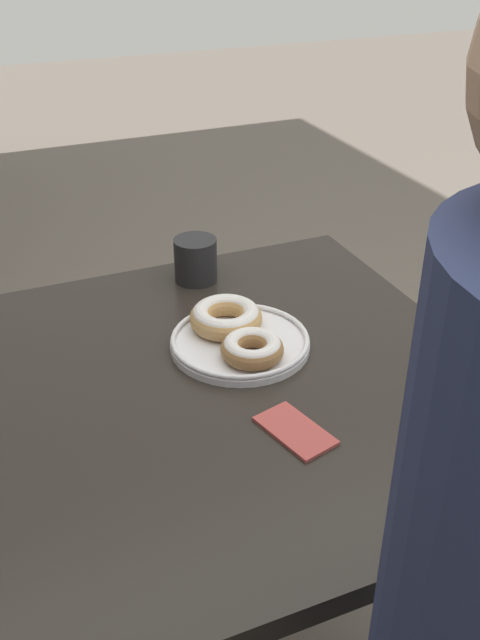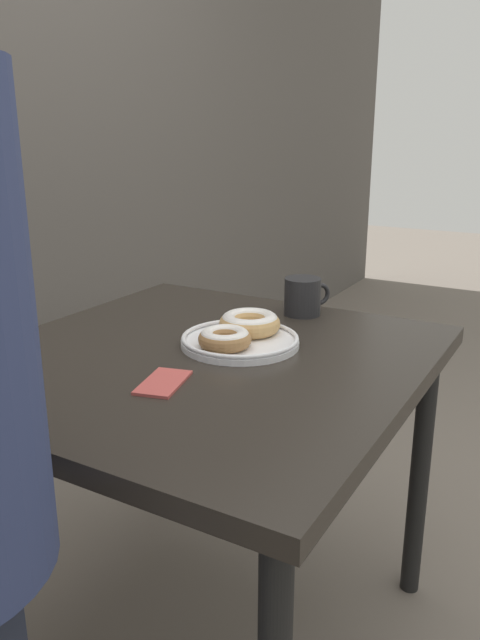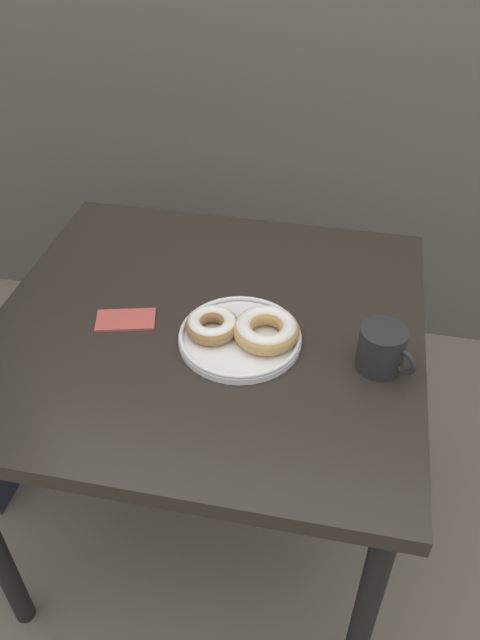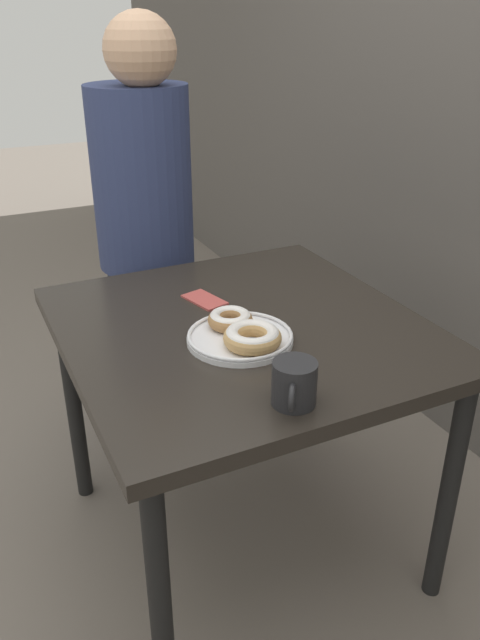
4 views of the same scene
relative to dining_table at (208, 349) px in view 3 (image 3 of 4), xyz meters
name	(u,v)px [view 3 (image 3 of 4)]	position (x,y,z in m)	size (l,w,h in m)	color
ground_plane	(205,550)	(0.00, -0.13, -0.67)	(14.00, 14.00, 0.00)	#70665B
dining_table	(208,349)	(0.00, 0.00, 0.00)	(0.96, 0.92, 0.75)	#28231E
donut_plate	(244,332)	(0.09, -0.05, 0.11)	(0.27, 0.27, 0.06)	white
coffee_mug	(382,349)	(0.38, -0.07, 0.13)	(0.12, 0.10, 0.10)	#232326
napkin	(126,320)	(-0.18, -0.03, 0.09)	(0.15, 0.10, 0.01)	#BC4C47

